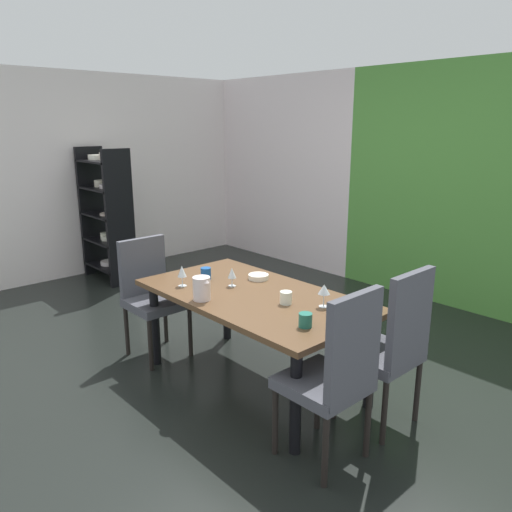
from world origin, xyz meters
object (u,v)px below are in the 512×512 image
(wine_glass_south, at_px, (182,272))
(pitcher_corner, at_px, (202,288))
(chair_right_near, at_px, (336,372))
(cup_front, at_px, (206,274))
(chair_right_far, at_px, (391,343))
(wine_glass_near_window, at_px, (371,296))
(cup_east, at_px, (286,298))
(cup_near_shelf, at_px, (305,320))
(chair_left_near, at_px, (151,291))
(display_shelf, at_px, (106,214))
(wine_glass_rear, at_px, (232,273))
(serving_bowl_north, at_px, (258,277))
(cup_right, at_px, (339,307))
(wine_glass_left, at_px, (324,290))
(dining_table, at_px, (254,304))

(wine_glass_south, bearing_deg, pitcher_corner, -11.69)
(chair_right_near, bearing_deg, cup_front, 81.39)
(chair_right_far, height_order, wine_glass_near_window, chair_right_far)
(chair_right_near, relative_size, cup_east, 12.24)
(cup_front, xyz_separation_m, cup_near_shelf, (1.16, -0.13, -0.00))
(chair_left_near, bearing_deg, display_shelf, -107.63)
(wine_glass_south, bearing_deg, wine_glass_rear, 47.47)
(serving_bowl_north, bearing_deg, cup_right, -6.37)
(chair_right_far, xyz_separation_m, display_shelf, (-4.15, 0.15, 0.25))
(wine_glass_near_window, distance_m, wine_glass_left, 0.31)
(wine_glass_rear, xyz_separation_m, wine_glass_south, (-0.25, -0.28, 0.01))
(wine_glass_rear, distance_m, cup_front, 0.28)
(chair_right_near, bearing_deg, wine_glass_left, 46.59)
(chair_right_near, height_order, pitcher_corner, chair_right_near)
(chair_right_near, distance_m, wine_glass_rear, 1.27)
(wine_glass_rear, bearing_deg, pitcher_corner, -75.38)
(chair_left_near, distance_m, serving_bowl_north, 0.93)
(dining_table, height_order, cup_east, cup_east)
(chair_right_far, relative_size, serving_bowl_north, 6.64)
(chair_left_near, relative_size, cup_front, 10.49)
(chair_left_near, xyz_separation_m, display_shelf, (-2.20, 0.70, 0.27))
(chair_right_near, distance_m, cup_right, 0.58)
(dining_table, relative_size, cup_near_shelf, 20.31)
(display_shelf, bearing_deg, cup_east, -6.62)
(chair_right_far, height_order, cup_right, chair_right_far)
(chair_right_far, bearing_deg, cup_near_shelf, 144.57)
(wine_glass_near_window, relative_size, cup_near_shelf, 1.88)
(chair_right_near, xyz_separation_m, wine_glass_near_window, (-0.19, 0.59, 0.25))
(chair_left_near, relative_size, cup_right, 12.75)
(chair_right_near, relative_size, pitcher_corner, 6.37)
(serving_bowl_north, bearing_deg, dining_table, -48.22)
(chair_right_far, distance_m, pitcher_corner, 1.31)
(chair_right_near, xyz_separation_m, serving_bowl_north, (-1.21, 0.53, 0.16))
(wine_glass_rear, bearing_deg, wine_glass_left, 12.99)
(chair_right_near, bearing_deg, cup_right, 37.40)
(dining_table, height_order, cup_front, cup_front)
(chair_left_near, relative_size, wine_glass_left, 6.27)
(wine_glass_near_window, distance_m, serving_bowl_north, 1.02)
(dining_table, bearing_deg, serving_bowl_north, 131.78)
(chair_right_far, distance_m, cup_east, 0.74)
(chair_right_near, bearing_deg, pitcher_corner, 94.00)
(cup_front, height_order, pitcher_corner, pitcher_corner)
(chair_left_near, distance_m, cup_near_shelf, 1.65)
(display_shelf, height_order, cup_front, display_shelf)
(wine_glass_south, bearing_deg, display_shelf, 165.23)
(display_shelf, xyz_separation_m, wine_glass_near_window, (3.96, -0.12, 0.00))
(wine_glass_near_window, bearing_deg, display_shelf, 178.34)
(display_shelf, distance_m, wine_glass_near_window, 3.96)
(serving_bowl_north, distance_m, cup_near_shelf, 0.99)
(cup_front, relative_size, cup_right, 1.22)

